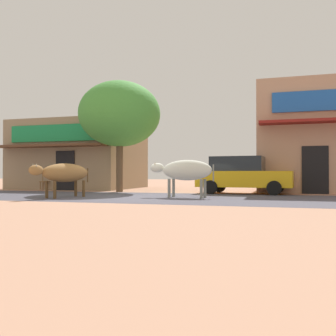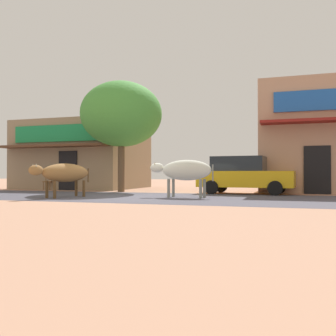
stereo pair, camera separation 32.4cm
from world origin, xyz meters
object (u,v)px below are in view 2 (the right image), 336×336
Objects in this scene: roadside_tree at (121,114)px; pedestrian_by_shop at (321,173)px; cow_far_dark at (185,171)px; cafe_chair_near_tree at (49,180)px; cow_near_brown at (64,173)px; parked_hatchback_car at (244,175)px.

roadside_tree is 3.47× the size of pedestrian_by_shop.
cafe_chair_near_tree is at bearing 156.10° from cow_far_dark.
roadside_tree reaches higher than cow_near_brown.
pedestrian_by_shop reaches higher than cow_near_brown.
pedestrian_by_shop is at bearing 31.33° from cow_near_brown.
cow_near_brown is 10.97m from pedestrian_by_shop.
roadside_tree is at bearing 87.35° from cow_near_brown.
parked_hatchback_car is (5.89, 0.02, -2.94)m from roadside_tree.
roadside_tree is at bearing 141.88° from cow_far_dark.
parked_hatchback_car is at bearing -160.72° from pedestrian_by_shop.
pedestrian_by_shop is at bearing 2.10° from cafe_chair_near_tree.
roadside_tree is at bearing -179.84° from parked_hatchback_car.
roadside_tree is 2.13× the size of cow_far_dark.
roadside_tree is at bearing -172.78° from pedestrian_by_shop.
cow_far_dark is 9.52m from cafe_chair_near_tree.
parked_hatchback_car is at bearing -3.47° from cafe_chair_near_tree.
cafe_chair_near_tree is (-13.78, -0.51, -0.39)m from pedestrian_by_shop.
parked_hatchback_car is 4.56× the size of cafe_chair_near_tree.
cow_near_brown is at bearing -143.22° from parked_hatchback_car.
cow_near_brown is (-6.10, -4.56, 0.07)m from parked_hatchback_car.
cow_near_brown is at bearing -148.67° from pedestrian_by_shop.
parked_hatchback_car is 3.47m from pedestrian_by_shop.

